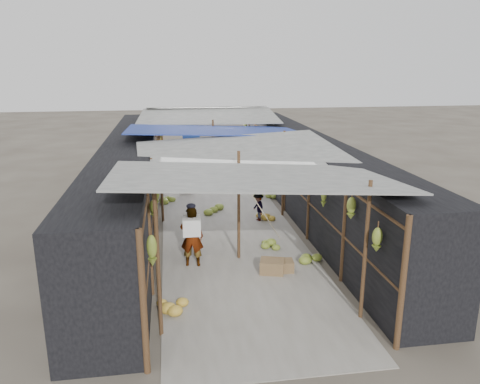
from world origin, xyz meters
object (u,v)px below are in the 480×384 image
crate_near (283,266)px  vendor_seated (258,207)px  vendor_elderly (192,237)px  black_basin (258,185)px  shopper_blue (196,166)px

crate_near → vendor_seated: 3.50m
crate_near → vendor_elderly: vendor_elderly is taller
black_basin → vendor_elderly: (-2.81, -6.71, 0.62)m
vendor_elderly → vendor_seated: (2.08, 2.87, -0.28)m
vendor_elderly → vendor_seated: vendor_elderly is taller
vendor_elderly → vendor_seated: size_ratio=1.65×
vendor_elderly → shopper_blue: size_ratio=0.84×
vendor_elderly → shopper_blue: (0.52, 6.79, 0.14)m
black_basin → vendor_seated: bearing=-100.8°
shopper_blue → black_basin: bearing=-8.3°
black_basin → shopper_blue: shopper_blue is taller
crate_near → vendor_seated: vendor_seated is taller
black_basin → shopper_blue: bearing=178.0°
black_basin → crate_near: bearing=-96.5°
vendor_elderly → shopper_blue: bearing=-84.4°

